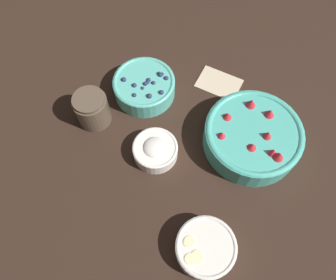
% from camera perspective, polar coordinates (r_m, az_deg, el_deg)
% --- Properties ---
extents(ground_plane, '(4.00, 4.00, 0.00)m').
position_cam_1_polar(ground_plane, '(0.93, 4.34, 0.22)').
color(ground_plane, black).
extents(bowl_strawberries, '(0.26, 0.26, 0.09)m').
position_cam_1_polar(bowl_strawberries, '(0.91, 14.54, 0.73)').
color(bowl_strawberries, '#47AD9E').
rests_on(bowl_strawberries, ground_plane).
extents(bowl_blueberries, '(0.18, 0.18, 0.07)m').
position_cam_1_polar(bowl_blueberries, '(0.98, -4.15, 9.39)').
color(bowl_blueberries, '#56B7A8').
rests_on(bowl_blueberries, ground_plane).
extents(bowl_bananas, '(0.14, 0.14, 0.05)m').
position_cam_1_polar(bowl_bananas, '(0.81, 6.55, -18.15)').
color(bowl_bananas, silver).
rests_on(bowl_bananas, ground_plane).
extents(bowl_cream, '(0.12, 0.12, 0.05)m').
position_cam_1_polar(bowl_cream, '(0.88, -2.23, -1.69)').
color(bowl_cream, white).
rests_on(bowl_cream, ground_plane).
extents(jar_chocolate, '(0.10, 0.10, 0.10)m').
position_cam_1_polar(jar_chocolate, '(0.94, -13.05, 5.16)').
color(jar_chocolate, brown).
rests_on(jar_chocolate, ground_plane).
extents(napkin, '(0.15, 0.12, 0.01)m').
position_cam_1_polar(napkin, '(1.04, 8.88, 9.78)').
color(napkin, beige).
rests_on(napkin, ground_plane).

